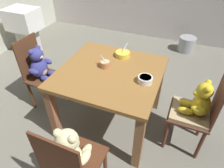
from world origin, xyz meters
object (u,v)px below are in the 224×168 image
teddy_chair_near_left (40,68)px  porridge_bowl_terracotta_center (105,64)px  porridge_bowl_yellow_far_center (123,54)px  metal_pail (187,44)px  porridge_bowl_white_near_right (145,79)px  sink_basin (24,25)px  teddy_chair_near_right (197,107)px  teddy_chair_near_front (71,155)px  dining_table (110,81)px

teddy_chair_near_left → porridge_bowl_terracotta_center: (0.81, 0.07, 0.22)m
porridge_bowl_yellow_far_center → metal_pail: bearing=70.7°
porridge_bowl_white_near_right → porridge_bowl_yellow_far_center: bearing=133.8°
sink_basin → metal_pail: bearing=22.4°
porridge_bowl_white_near_right → sink_basin: sink_basin is taller
teddy_chair_near_right → porridge_bowl_yellow_far_center: (-0.86, 0.30, 0.23)m
porridge_bowl_yellow_far_center → sink_basin: 2.20m
teddy_chair_near_front → metal_pail: size_ratio=2.93×
teddy_chair_near_front → sink_basin: 2.83m
teddy_chair_near_left → teddy_chair_near_right: (1.76, 0.04, -0.02)m
porridge_bowl_yellow_far_center → teddy_chair_near_left: bearing=-159.7°
teddy_chair_near_front → porridge_bowl_yellow_far_center: teddy_chair_near_front is taller
dining_table → porridge_bowl_white_near_right: size_ratio=7.42×
teddy_chair_near_left → sink_basin: (-1.16, 1.05, -0.03)m
porridge_bowl_yellow_far_center → sink_basin: size_ratio=0.21×
porridge_bowl_white_near_right → porridge_bowl_terracotta_center: bearing=167.2°
porridge_bowl_white_near_right → teddy_chair_near_left: bearing=178.7°
dining_table → sink_basin: size_ratio=1.27×
teddy_chair_near_front → porridge_bowl_white_near_right: teddy_chair_near_front is taller
teddy_chair_near_right → metal_pail: size_ratio=2.85×
teddy_chair_near_front → porridge_bowl_yellow_far_center: 1.21m
teddy_chair_near_left → porridge_bowl_white_near_right: teddy_chair_near_left is taller
porridge_bowl_yellow_far_center → porridge_bowl_terracotta_center: (-0.10, -0.26, 0.01)m
teddy_chair_near_right → porridge_bowl_terracotta_center: teddy_chair_near_right is taller
sink_basin → metal_pail: sink_basin is taller
porridge_bowl_terracotta_center → sink_basin: bearing=153.6°
teddy_chair_near_left → porridge_bowl_white_near_right: bearing=1.6°
teddy_chair_near_left → porridge_bowl_terracotta_center: teddy_chair_near_left is taller
teddy_chair_near_front → porridge_bowl_white_near_right: 0.91m
teddy_chair_near_front → metal_pail: bearing=-10.1°
porridge_bowl_white_near_right → porridge_bowl_terracotta_center: 0.46m
teddy_chair_near_right → porridge_bowl_yellow_far_center: 0.94m
porridge_bowl_terracotta_center → metal_pail: (0.74, 2.10, -0.63)m
teddy_chair_near_front → sink_basin: (-2.10, 1.90, -0.03)m
porridge_bowl_terracotta_center → porridge_bowl_yellow_far_center: bearing=70.1°
dining_table → teddy_chair_near_right: size_ratio=1.19×
teddy_chair_near_right → sink_basin: 3.10m
teddy_chair_near_front → sink_basin: teddy_chair_near_front is taller
porridge_bowl_yellow_far_center → porridge_bowl_terracotta_center: 0.28m
teddy_chair_near_front → metal_pail: teddy_chair_near_front is taller
teddy_chair_near_left → porridge_bowl_terracotta_center: bearing=8.0°
porridge_bowl_terracotta_center → metal_pail: porridge_bowl_terracotta_center is taller
teddy_chair_near_right → porridge_bowl_white_near_right: teddy_chair_near_right is taller
teddy_chair_near_right → porridge_bowl_terracotta_center: bearing=-1.5°
metal_pail → teddy_chair_near_front: bearing=-101.6°
teddy_chair_near_left → sink_basin: 1.57m
teddy_chair_near_left → porridge_bowl_white_near_right: (1.26, -0.03, 0.21)m
teddy_chair_near_right → porridge_bowl_yellow_far_center: bearing=-18.6°
porridge_bowl_white_near_right → metal_pail: size_ratio=0.46×
teddy_chair_near_left → sink_basin: teddy_chair_near_left is taller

